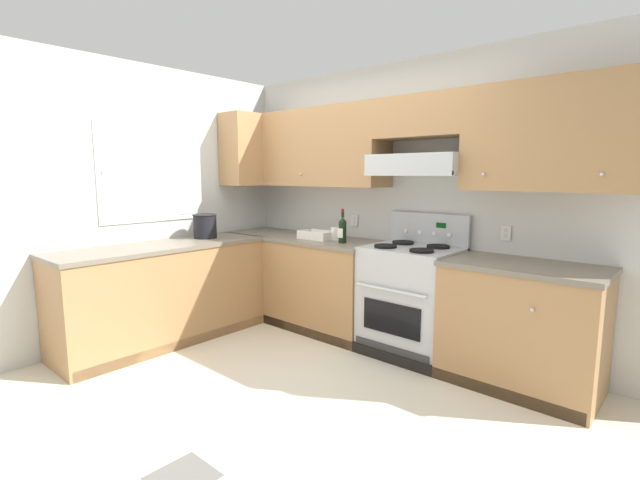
# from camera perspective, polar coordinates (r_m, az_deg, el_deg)

# --- Properties ---
(ground_plane) EXTENTS (7.04, 7.04, 0.00)m
(ground_plane) POSITION_cam_1_polar(r_m,az_deg,el_deg) (3.60, -8.54, -17.10)
(ground_plane) COLOR beige
(floor_accent_tile) EXTENTS (0.30, 0.30, 0.01)m
(floor_accent_tile) POSITION_cam_1_polar(r_m,az_deg,el_deg) (2.71, -16.95, -26.66)
(floor_accent_tile) COLOR slate
(floor_accent_tile) RESTS_ON ground_plane
(wall_back) EXTENTS (4.68, 0.57, 2.55)m
(wall_back) POSITION_cam_1_polar(r_m,az_deg,el_deg) (4.17, 11.24, 7.32)
(wall_back) COLOR silver
(wall_back) RESTS_ON ground_plane
(wall_left) EXTENTS (0.47, 4.00, 2.55)m
(wall_left) POSITION_cam_1_polar(r_m,az_deg,el_deg) (4.71, -19.32, 5.45)
(wall_left) COLOR silver
(wall_left) RESTS_ON ground_plane
(counter_back_run) EXTENTS (3.60, 0.65, 0.91)m
(counter_back_run) POSITION_cam_1_polar(r_m,az_deg,el_deg) (4.20, 6.01, -6.76)
(counter_back_run) COLOR #A87A4C
(counter_back_run) RESTS_ON ground_plane
(counter_left_run) EXTENTS (0.63, 1.91, 0.91)m
(counter_left_run) POSITION_cam_1_polar(r_m,az_deg,el_deg) (4.42, -19.18, -6.40)
(counter_left_run) COLOR #A87A4C
(counter_left_run) RESTS_ON ground_plane
(stove) EXTENTS (0.76, 0.62, 1.20)m
(stove) POSITION_cam_1_polar(r_m,az_deg,el_deg) (3.97, 11.33, -7.36)
(stove) COLOR #B7BABC
(stove) RESTS_ON ground_plane
(wine_bottle) EXTENTS (0.07, 0.07, 0.32)m
(wine_bottle) POSITION_cam_1_polar(r_m,az_deg,el_deg) (4.17, 2.86, 1.35)
(wine_bottle) COLOR black
(wine_bottle) RESTS_ON counter_back_run
(bowl) EXTENTS (0.35, 0.21, 0.08)m
(bowl) POSITION_cam_1_polar(r_m,az_deg,el_deg) (4.43, -0.41, 0.49)
(bowl) COLOR white
(bowl) RESTS_ON counter_back_run
(bucket) EXTENTS (0.24, 0.24, 0.24)m
(bucket) POSITION_cam_1_polar(r_m,az_deg,el_deg) (4.62, -14.31, 1.77)
(bucket) COLOR black
(bucket) RESTS_ON counter_left_run
(paper_towel_roll) EXTENTS (0.13, 0.13, 0.12)m
(paper_towel_roll) POSITION_cam_1_polar(r_m,az_deg,el_deg) (4.36, 2.20, 0.81)
(paper_towel_roll) COLOR white
(paper_towel_roll) RESTS_ON counter_back_run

